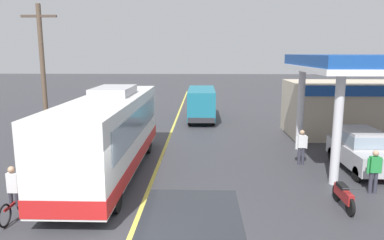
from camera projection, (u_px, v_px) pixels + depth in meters
ground at (177, 117)px, 29.79m from camera, size 120.00×120.00×0.00m
lane_divider_stripe at (172, 129)px, 24.87m from camera, size 0.16×50.00×0.01m
wet_puddle_patch at (189, 224)px, 11.15m from camera, size 3.33×5.65×0.01m
coach_bus_main at (110, 135)px, 15.55m from camera, size 2.60×11.04×3.69m
gas_station_roadside at (359, 98)px, 20.78m from camera, size 9.10×11.95×5.10m
car_at_pump at (361, 148)px, 16.18m from camera, size 1.70×4.20×1.82m
minibus_opposing_lane at (201, 101)px, 28.06m from camera, size 2.04×6.13×2.44m
cyclist_on_shoulder at (14, 195)px, 11.43m from camera, size 0.34×1.82×1.72m
motorcycle_parked_forecourt at (343, 195)px, 12.26m from camera, size 0.55×1.80×0.92m
pedestrian_near_pump at (374, 169)px, 13.45m from camera, size 0.55×0.22×1.66m
pedestrian_by_shop at (302, 145)px, 16.95m from camera, size 0.55×0.22×1.66m
utility_pole_roadside at (43, 77)px, 18.57m from camera, size 1.80×0.24×7.58m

